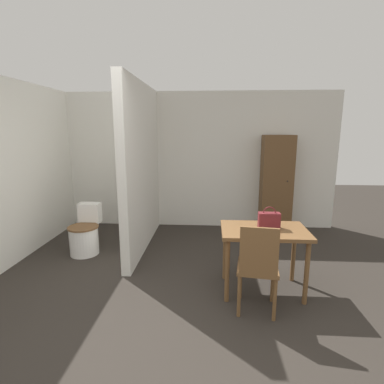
# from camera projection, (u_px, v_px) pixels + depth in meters

# --- Properties ---
(ground_plane) EXTENTS (16.00, 16.00, 0.00)m
(ground_plane) POSITION_uv_depth(u_px,v_px,m) (157.00, 346.00, 2.57)
(ground_plane) COLOR #2D2823
(wall_back) EXTENTS (5.47, 0.12, 2.50)m
(wall_back) POSITION_uv_depth(u_px,v_px,m) (187.00, 161.00, 5.64)
(wall_back) COLOR silver
(wall_back) RESTS_ON ground_plane
(wall_left) EXTENTS (0.12, 4.34, 2.50)m
(wall_left) POSITION_uv_depth(u_px,v_px,m) (10.00, 172.00, 4.09)
(wall_left) COLOR silver
(wall_left) RESTS_ON ground_plane
(partition_wall) EXTENTS (0.12, 2.13, 2.50)m
(partition_wall) POSITION_uv_depth(u_px,v_px,m) (142.00, 168.00, 4.57)
(partition_wall) COLOR silver
(partition_wall) RESTS_ON ground_plane
(dining_table) EXTENTS (0.95, 0.63, 0.74)m
(dining_table) POSITION_uv_depth(u_px,v_px,m) (264.00, 238.00, 3.34)
(dining_table) COLOR brown
(dining_table) RESTS_ON ground_plane
(wooden_chair) EXTENTS (0.45, 0.45, 0.94)m
(wooden_chair) POSITION_uv_depth(u_px,v_px,m) (258.00, 266.00, 2.94)
(wooden_chair) COLOR brown
(wooden_chair) RESTS_ON ground_plane
(toilet) EXTENTS (0.44, 0.59, 0.71)m
(toilet) POSITION_uv_depth(u_px,v_px,m) (85.00, 235.00, 4.47)
(toilet) COLOR white
(toilet) RESTS_ON ground_plane
(handbag) EXTENTS (0.24, 0.11, 0.25)m
(handbag) POSITION_uv_depth(u_px,v_px,m) (269.00, 220.00, 3.32)
(handbag) COLOR maroon
(handbag) RESTS_ON dining_table
(wooden_cabinet) EXTENTS (0.53, 0.40, 1.73)m
(wooden_cabinet) POSITION_uv_depth(u_px,v_px,m) (276.00, 184.00, 5.35)
(wooden_cabinet) COLOR brown
(wooden_cabinet) RESTS_ON ground_plane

